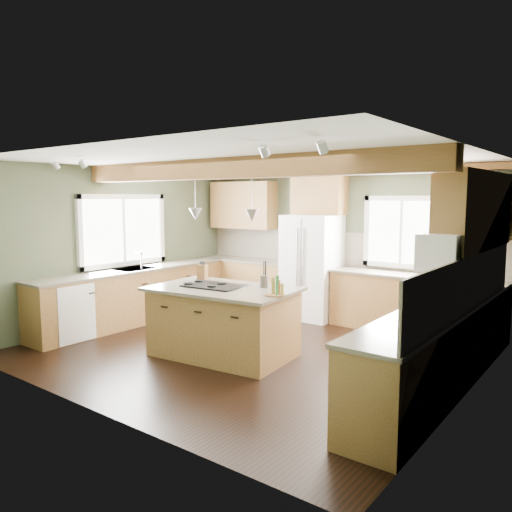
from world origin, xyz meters
The scene contains 37 objects.
floor centered at (0.00, 0.00, 0.00)m, with size 5.60×5.60×0.00m, color black.
ceiling centered at (0.00, 0.00, 2.60)m, with size 5.60×5.60×0.00m, color silver.
wall_back centered at (0.00, 2.50, 1.30)m, with size 5.60×5.60×0.00m, color #404732.
wall_left centered at (-2.80, 0.00, 1.30)m, with size 5.00×5.00×0.00m, color #404732.
wall_right centered at (2.80, 0.00, 1.30)m, with size 5.00×5.00×0.00m, color #404732.
ceiling_beam centered at (0.00, -0.39, 2.47)m, with size 5.55×0.26×0.26m, color brown.
soffit_trim centered at (0.00, 2.40, 2.54)m, with size 5.55×0.20×0.10m, color brown.
backsplash_back centered at (0.00, 2.48, 1.21)m, with size 5.58×0.03×0.58m, color brown.
backsplash_right centered at (2.78, 0.05, 1.21)m, with size 0.03×3.70×0.58m, color brown.
base_cab_back_left centered at (-1.79, 2.20, 0.44)m, with size 2.02×0.60×0.88m, color brown.
counter_back_left centered at (-1.79, 2.20, 0.90)m, with size 2.06×0.64×0.04m, color #4C4538.
base_cab_back_right centered at (1.49, 2.20, 0.44)m, with size 2.62×0.60×0.88m, color brown.
counter_back_right centered at (1.49, 2.20, 0.90)m, with size 2.66×0.64×0.04m, color #4C4538.
base_cab_left centered at (-2.50, 0.05, 0.44)m, with size 0.60×3.70×0.88m, color brown.
counter_left centered at (-2.50, 0.05, 0.90)m, with size 0.64×3.74×0.04m, color #4C4538.
base_cab_right centered at (2.50, 0.05, 0.44)m, with size 0.60×3.70×0.88m, color brown.
counter_right centered at (2.50, 0.05, 0.90)m, with size 0.64×3.74×0.04m, color #4C4538.
upper_cab_back_left centered at (-1.99, 2.33, 1.95)m, with size 1.40×0.35×0.90m, color brown.
upper_cab_over_fridge centered at (-0.30, 2.33, 2.15)m, with size 0.96×0.35×0.70m, color brown.
upper_cab_right centered at (2.62, 0.90, 1.95)m, with size 0.35×2.20×0.90m, color brown.
upper_cab_back_corner centered at (2.30, 2.33, 1.95)m, with size 0.90×0.35×0.90m, color brown.
window_left centered at (-2.78, 0.05, 1.55)m, with size 0.04×1.60×1.05m, color white.
window_back centered at (1.15, 2.48, 1.55)m, with size 1.10×0.04×1.00m, color white.
sink centered at (-2.50, 0.05, 0.91)m, with size 0.50×0.65×0.03m, color #262628.
faucet centered at (-2.32, 0.05, 1.05)m, with size 0.02×0.02×0.28m, color #B2B2B7.
dishwasher centered at (-2.49, -1.25, 0.43)m, with size 0.60×0.60×0.84m, color white.
oven centered at (2.49, -1.25, 0.43)m, with size 0.60×0.72×0.84m, color white.
microwave centered at (2.58, -0.05, 1.55)m, with size 0.40×0.70×0.38m, color white.
pendant_left centered at (-0.60, -0.44, 1.88)m, with size 0.18×0.18×0.16m, color #B2B2B7.
pendant_right centered at (0.29, -0.34, 1.88)m, with size 0.18×0.18×0.16m, color #B2B2B7.
refrigerator centered at (-0.30, 2.12, 0.90)m, with size 0.90×0.74×1.80m, color white.
island centered at (-0.16, -0.39, 0.44)m, with size 1.78×1.08×0.88m, color brown.
island_top centered at (-0.16, -0.39, 0.90)m, with size 1.89×1.20×0.04m, color #4C4538.
cooktop centered at (-0.30, -0.41, 0.93)m, with size 0.77×0.51×0.02m, color black.
knife_block centered at (-0.81, -0.09, 1.03)m, with size 0.13×0.10×0.22m, color brown.
utensil_crock centered at (0.27, -0.06, 1.00)m, with size 0.12×0.12×0.16m, color #443E36.
bottle_tray centered at (0.70, -0.41, 1.04)m, with size 0.26×0.26×0.24m, color brown, non-canonical shape.
Camera 1 is at (4.11, -5.30, 2.11)m, focal length 35.00 mm.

